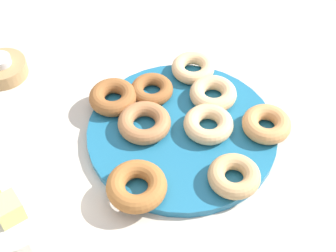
# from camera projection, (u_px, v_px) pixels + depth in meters

# --- Properties ---
(ground_plane) EXTENTS (2.40, 2.40, 0.00)m
(ground_plane) POSITION_uv_depth(u_px,v_px,m) (182.00, 135.00, 0.83)
(ground_plane) COLOR beige
(donut_plate) EXTENTS (0.33, 0.33, 0.02)m
(donut_plate) POSITION_uv_depth(u_px,v_px,m) (182.00, 132.00, 0.83)
(donut_plate) COLOR #1E6B93
(donut_plate) RESTS_ON ground_plane
(donut_0) EXTENTS (0.12, 0.12, 0.03)m
(donut_0) POSITION_uv_depth(u_px,v_px,m) (213.00, 94.00, 0.86)
(donut_0) COLOR #EABC84
(donut_0) RESTS_ON donut_plate
(donut_1) EXTENTS (0.10, 0.10, 0.03)m
(donut_1) POSITION_uv_depth(u_px,v_px,m) (208.00, 124.00, 0.81)
(donut_1) COLOR #EABC84
(donut_1) RESTS_ON donut_plate
(donut_2) EXTENTS (0.12, 0.12, 0.03)m
(donut_2) POSITION_uv_depth(u_px,v_px,m) (137.00, 186.00, 0.73)
(donut_2) COLOR #AD6B33
(donut_2) RESTS_ON donut_plate
(donut_3) EXTENTS (0.11, 0.11, 0.03)m
(donut_3) POSITION_uv_depth(u_px,v_px,m) (232.00, 177.00, 0.74)
(donut_3) COLOR tan
(donut_3) RESTS_ON donut_plate
(donut_4) EXTENTS (0.11, 0.11, 0.02)m
(donut_4) POSITION_uv_depth(u_px,v_px,m) (193.00, 68.00, 0.90)
(donut_4) COLOR #EABC84
(donut_4) RESTS_ON donut_plate
(donut_5) EXTENTS (0.13, 0.13, 0.03)m
(donut_5) POSITION_uv_depth(u_px,v_px,m) (144.00, 123.00, 0.82)
(donut_5) COLOR #B27547
(donut_5) RESTS_ON donut_plate
(donut_6) EXTENTS (0.09, 0.09, 0.03)m
(donut_6) POSITION_uv_depth(u_px,v_px,m) (113.00, 97.00, 0.85)
(donut_6) COLOR #995B2D
(donut_6) RESTS_ON donut_plate
(donut_7) EXTENTS (0.12, 0.12, 0.03)m
(donut_7) POSITION_uv_depth(u_px,v_px,m) (266.00, 124.00, 0.81)
(donut_7) COLOR tan
(donut_7) RESTS_ON donut_plate
(donut_8) EXTENTS (0.11, 0.11, 0.02)m
(donut_8) POSITION_uv_depth(u_px,v_px,m) (152.00, 89.00, 0.87)
(donut_8) COLOR #995B2D
(donut_8) RESTS_ON donut_plate
(candle_holder) EXTENTS (0.09, 0.09, 0.03)m
(candle_holder) POSITION_uv_depth(u_px,v_px,m) (3.00, 69.00, 0.92)
(candle_holder) COLOR tan
(candle_holder) RESTS_ON ground_plane
(tealight) EXTENTS (0.04, 0.04, 0.01)m
(tealight) POSITION_uv_depth(u_px,v_px,m) (0.00, 61.00, 0.91)
(tealight) COLOR silver
(tealight) RESTS_ON candle_holder
(fruit_bowl) EXTENTS (0.17, 0.17, 0.04)m
(fruit_bowl) POSITION_uv_depth(u_px,v_px,m) (6.00, 208.00, 0.72)
(fruit_bowl) COLOR silver
(fruit_bowl) RESTS_ON ground_plane
(melon_chunk_left) EXTENTS (0.04, 0.04, 0.04)m
(melon_chunk_left) POSITION_uv_depth(u_px,v_px,m) (8.00, 209.00, 0.67)
(melon_chunk_left) COLOR #DBD67A
(melon_chunk_left) RESTS_ON fruit_bowl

